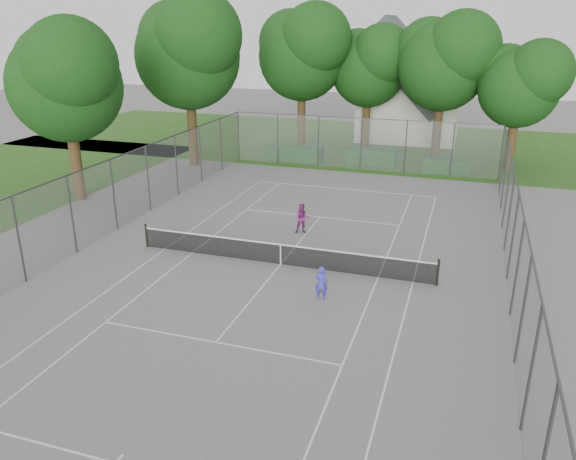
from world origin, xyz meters
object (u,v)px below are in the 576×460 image
(house, at_px, (410,91))
(girl_player, at_px, (321,283))
(tennis_net, at_px, (281,253))
(woman_player, at_px, (302,219))

(house, bearing_deg, girl_player, -88.92)
(tennis_net, relative_size, girl_player, 9.89)
(woman_player, bearing_deg, tennis_net, -106.00)
(girl_player, bearing_deg, tennis_net, -55.07)
(house, bearing_deg, tennis_net, -93.64)
(house, height_order, woman_player, house)
(woman_player, bearing_deg, girl_player, -86.77)
(house, xyz_separation_m, woman_player, (-2.04, -24.71, -3.31))
(tennis_net, relative_size, woman_player, 8.75)
(house, bearing_deg, woman_player, -94.72)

